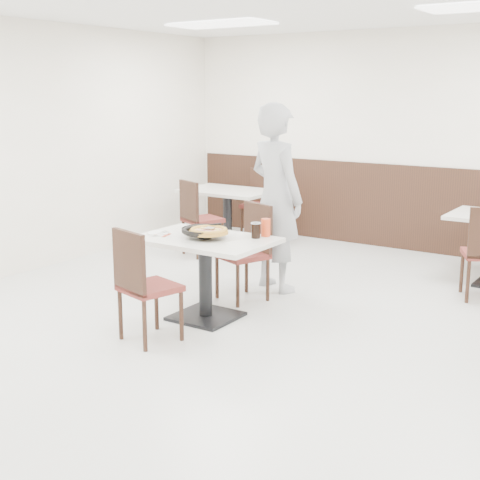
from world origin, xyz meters
The scene contains 21 objects.
floor centered at (0.00, 0.00, 0.00)m, with size 7.00×7.00×0.00m, color #B1B2AC.
wall_back centered at (0.00, 3.50, 1.40)m, with size 6.00×0.04×2.80m, color silver.
wall_left centered at (-3.00, 0.00, 1.40)m, with size 0.04×7.00×2.80m, color silver.
wainscot_back centered at (0.00, 3.48, 0.55)m, with size 5.90×0.03×1.10m, color black.
fluo_panel_c centered at (-1.50, 1.80, 2.78)m, with size 1.20×0.60×0.02m, color white.
main_table centered at (-0.32, -0.14, 0.38)m, with size 1.20×0.80×0.75m, color silver, non-canonical shape.
chair_near centered at (-0.37, -0.84, 0.47)m, with size 0.42×0.42×0.95m, color black, non-canonical shape.
chair_far centered at (-0.35, 0.51, 0.47)m, with size 0.42×0.42×0.95m, color black, non-canonical shape.
trivet centered at (-0.31, -0.16, 0.77)m, with size 0.12×0.12×0.04m, color black.
pizza_pan centered at (-0.32, -0.15, 0.79)m, with size 0.34×0.34×0.01m, color black.
pizza centered at (-0.27, -0.16, 0.81)m, with size 0.35×0.35×0.02m, color gold.
pizza_server centered at (-0.28, -0.13, 0.84)m, with size 0.08×0.10×0.00m, color white.
napkin centered at (-0.74, -0.26, 0.75)m, with size 0.15×0.15×0.00m, color silver.
side_plate centered at (-0.77, -0.25, 0.76)m, with size 0.19×0.19×0.01m, color white.
fork centered at (-0.72, -0.29, 0.77)m, with size 0.02×0.18×0.00m, color white.
cola_glass centered at (0.06, 0.10, 0.81)m, with size 0.08×0.08×0.13m, color black.
red_cup centered at (0.10, 0.21, 0.83)m, with size 0.08×0.08×0.16m, color red.
diner_person centered at (-0.28, 1.02, 0.96)m, with size 0.70×0.46×1.92m, color #ADAEB2.
bg_table_left centered at (-1.85, 2.42, 0.38)m, with size 1.20×0.80×0.75m, color silver, non-canonical shape.
bg_chair_left_near centered at (-1.79, 1.79, 0.47)m, with size 0.42×0.42×0.95m, color black, non-canonical shape.
bg_chair_left_far centered at (-1.78, 3.10, 0.47)m, with size 0.42×0.42×0.95m, color black, non-canonical shape.
Camera 1 is at (3.15, -4.80, 2.02)m, focal length 50.00 mm.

